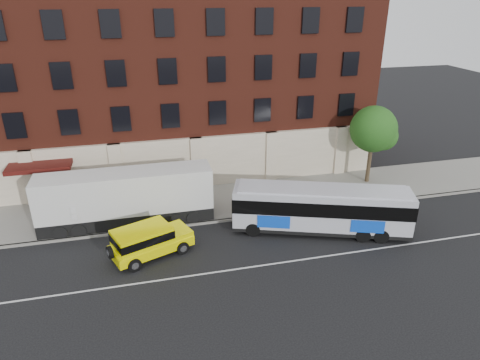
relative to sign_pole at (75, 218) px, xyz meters
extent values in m
plane|color=black|center=(8.50, -6.15, -1.45)|extent=(120.00, 120.00, 0.00)
cube|color=gray|center=(8.50, 2.85, -1.38)|extent=(60.00, 6.00, 0.15)
cube|color=gray|center=(8.50, -0.15, -1.38)|extent=(60.00, 0.25, 0.15)
cube|color=beige|center=(8.50, -5.65, -1.45)|extent=(60.00, 0.12, 0.01)
cube|color=#582015|center=(8.50, 10.85, 6.20)|extent=(30.00, 10.00, 15.00)
cube|color=beige|center=(8.50, 5.70, 0.70)|extent=(30.00, 0.35, 4.00)
cube|color=#3F0E0B|center=(-2.50, 4.85, 1.80)|extent=(4.20, 2.20, 0.30)
cube|color=beige|center=(-3.50, 5.60, 0.70)|extent=(0.90, 0.55, 4.00)
cube|color=beige|center=(2.50, 5.60, 0.70)|extent=(0.90, 0.55, 4.00)
cube|color=beige|center=(8.50, 5.60, 0.70)|extent=(0.90, 0.55, 4.00)
cube|color=beige|center=(14.50, 5.60, 0.70)|extent=(0.90, 0.55, 4.00)
cube|color=beige|center=(20.50, 5.60, 0.70)|extent=(0.90, 0.55, 4.00)
cube|color=black|center=(-3.75, 5.77, 4.50)|extent=(1.30, 0.20, 1.80)
cube|color=black|center=(-0.25, 5.77, 4.50)|extent=(1.30, 0.20, 1.80)
cube|color=black|center=(3.25, 5.77, 4.50)|extent=(1.30, 0.20, 1.80)
cube|color=black|center=(6.75, 5.77, 4.50)|extent=(1.30, 0.20, 1.80)
cube|color=black|center=(10.25, 5.77, 4.50)|extent=(1.30, 0.20, 1.80)
cube|color=black|center=(13.75, 5.77, 4.50)|extent=(1.30, 0.20, 1.80)
cube|color=black|center=(17.25, 5.77, 4.50)|extent=(1.30, 0.20, 1.80)
cube|color=black|center=(20.75, 5.77, 4.50)|extent=(1.30, 0.20, 1.80)
cube|color=black|center=(-3.75, 5.77, 7.70)|extent=(1.30, 0.20, 1.80)
cube|color=black|center=(-0.25, 5.77, 7.70)|extent=(1.30, 0.20, 1.80)
cube|color=black|center=(3.25, 5.77, 7.70)|extent=(1.30, 0.20, 1.80)
cube|color=black|center=(6.75, 5.77, 7.70)|extent=(1.30, 0.20, 1.80)
cube|color=black|center=(10.25, 5.77, 7.70)|extent=(1.30, 0.20, 1.80)
cube|color=black|center=(13.75, 5.77, 7.70)|extent=(1.30, 0.20, 1.80)
cube|color=black|center=(17.25, 5.77, 7.70)|extent=(1.30, 0.20, 1.80)
cube|color=black|center=(20.75, 5.77, 7.70)|extent=(1.30, 0.20, 1.80)
cube|color=black|center=(-0.25, 5.77, 10.90)|extent=(1.30, 0.20, 1.80)
cube|color=black|center=(3.25, 5.77, 10.90)|extent=(1.30, 0.20, 1.80)
cube|color=black|center=(6.75, 5.77, 10.90)|extent=(1.30, 0.20, 1.80)
cube|color=black|center=(10.25, 5.77, 10.90)|extent=(1.30, 0.20, 1.80)
cube|color=black|center=(13.75, 5.77, 10.90)|extent=(1.30, 0.20, 1.80)
cube|color=black|center=(17.25, 5.77, 10.90)|extent=(1.30, 0.20, 1.80)
cube|color=black|center=(20.75, 5.77, 10.90)|extent=(1.30, 0.20, 1.80)
cube|color=black|center=(-2.00, 5.63, 0.30)|extent=(2.60, 0.15, 2.80)
cube|color=black|center=(4.00, 5.63, 0.30)|extent=(2.60, 0.15, 2.80)
cube|color=black|center=(10.00, 5.63, 0.30)|extent=(2.60, 0.15, 2.80)
cube|color=black|center=(16.00, 5.63, 0.30)|extent=(2.60, 0.15, 2.80)
cylinder|color=slate|center=(0.00, 0.05, -0.20)|extent=(0.07, 0.07, 2.50)
cube|color=silver|center=(0.00, -0.10, 0.60)|extent=(0.30, 0.03, 0.40)
cube|color=silver|center=(0.00, -0.10, 0.10)|extent=(0.30, 0.03, 0.35)
cylinder|color=#3A2C1D|center=(22.00, 3.35, 0.20)|extent=(0.32, 0.32, 3.00)
sphere|color=#154313|center=(22.00, 3.35, 3.10)|extent=(3.60, 3.60, 3.60)
sphere|color=#154313|center=(22.70, 2.95, 2.60)|extent=(2.20, 2.20, 2.20)
sphere|color=#154313|center=(21.40, 3.75, 2.70)|extent=(2.00, 2.00, 2.00)
cube|color=#B3B4BE|center=(15.19, -2.84, 0.19)|extent=(11.22, 5.88, 2.63)
cube|color=black|center=(15.19, -2.84, -1.04)|extent=(11.28, 5.94, 0.23)
cube|color=#B3B4BE|center=(15.19, -2.84, 1.55)|extent=(10.60, 5.44, 0.11)
cube|color=black|center=(15.19, -2.84, 0.63)|extent=(11.31, 5.98, 0.92)
cube|color=blue|center=(12.01, -2.96, -0.30)|extent=(1.93, 0.71, 0.83)
cube|color=blue|center=(18.20, -2.65, -0.30)|extent=(1.93, 0.71, 0.83)
cylinder|color=black|center=(10.84, -2.40, -0.99)|extent=(0.96, 0.57, 0.92)
cylinder|color=black|center=(11.54, -0.43, -0.99)|extent=(0.96, 0.57, 0.92)
cylinder|color=black|center=(17.28, -4.68, -0.99)|extent=(0.96, 0.57, 0.92)
cylinder|color=black|center=(17.98, -2.72, -0.99)|extent=(0.96, 0.57, 0.92)
cylinder|color=black|center=(18.32, -5.06, -0.99)|extent=(0.96, 0.57, 0.92)
cylinder|color=black|center=(19.02, -3.09, -0.99)|extent=(0.96, 0.57, 0.92)
cube|color=#F5F100|center=(4.50, -3.00, -0.82)|extent=(5.05, 3.51, 0.58)
cube|color=#F5F100|center=(4.00, -3.20, -0.04)|extent=(3.68, 2.94, 0.97)
cube|color=black|center=(4.00, -3.20, 0.01)|extent=(3.73, 2.99, 0.49)
cube|color=#F5F100|center=(5.99, -2.42, -0.38)|extent=(2.03, 2.25, 0.29)
cube|color=black|center=(6.69, -2.15, -0.77)|extent=(0.62, 1.47, 0.53)
cylinder|color=black|center=(2.19, -3.91, -0.38)|extent=(0.47, 0.76, 0.74)
cylinder|color=black|center=(6.25, -3.34, -1.06)|extent=(0.82, 0.54, 0.78)
cylinder|color=silver|center=(6.25, -3.34, -1.06)|extent=(0.50, 0.43, 0.43)
cylinder|color=black|center=(5.55, -1.57, -1.06)|extent=(0.82, 0.54, 0.78)
cylinder|color=silver|center=(5.55, -1.57, -1.06)|extent=(0.50, 0.43, 0.43)
cylinder|color=black|center=(3.45, -4.44, -1.06)|extent=(0.82, 0.54, 0.78)
cylinder|color=silver|center=(3.45, -4.44, -1.06)|extent=(0.50, 0.43, 0.43)
cylinder|color=black|center=(2.75, -2.67, -1.06)|extent=(0.82, 0.54, 0.78)
cylinder|color=silver|center=(2.75, -2.67, -1.06)|extent=(0.50, 0.43, 0.43)
cube|color=black|center=(3.18, 1.12, -0.94)|extent=(11.16, 2.25, 1.02)
cube|color=silver|center=(3.18, 1.12, 0.92)|extent=(11.16, 2.29, 2.70)
cylinder|color=black|center=(-1.01, 0.06, -0.99)|extent=(0.93, 0.26, 0.93)
cylinder|color=black|center=(-1.00, 2.20, -0.99)|extent=(0.93, 0.26, 0.93)
cylinder|color=black|center=(0.11, 0.06, -0.99)|extent=(0.93, 0.26, 0.93)
cylinder|color=black|center=(0.11, 2.19, -0.99)|extent=(0.93, 0.26, 0.93)
cylinder|color=black|center=(6.25, 0.05, -0.99)|extent=(0.93, 0.26, 0.93)
cylinder|color=black|center=(6.25, 2.19, -0.99)|extent=(0.93, 0.26, 0.93)
cylinder|color=black|center=(7.36, 0.04, -0.99)|extent=(0.93, 0.26, 0.93)
cylinder|color=black|center=(7.37, 2.18, -0.99)|extent=(0.93, 0.26, 0.93)
camera|label=1|loc=(4.45, -25.11, 12.93)|focal=32.11mm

